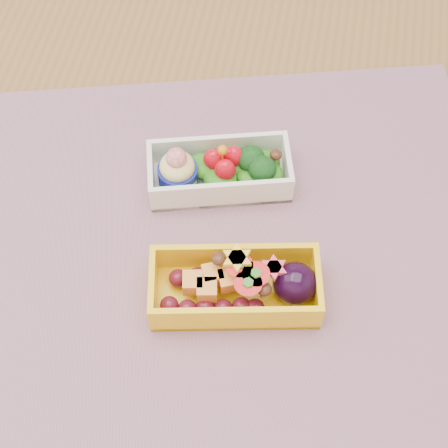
% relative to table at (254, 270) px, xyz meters
% --- Properties ---
extents(ground, '(3.00, 3.00, 0.00)m').
position_rel_table_xyz_m(ground, '(0.00, 0.00, -0.65)').
color(ground, olive).
extents(table, '(1.20, 0.80, 0.75)m').
position_rel_table_xyz_m(table, '(0.00, 0.00, 0.00)').
color(table, brown).
rests_on(table, ground).
extents(placemat, '(0.67, 0.58, 0.00)m').
position_rel_table_xyz_m(placemat, '(-0.04, -0.03, 0.10)').
color(placemat, '#A06E79').
rests_on(placemat, table).
extents(bento_white, '(0.16, 0.10, 0.06)m').
position_rel_table_xyz_m(bento_white, '(-0.05, 0.05, 0.12)').
color(bento_white, white).
rests_on(bento_white, placemat).
extents(bento_yellow, '(0.17, 0.10, 0.05)m').
position_rel_table_xyz_m(bento_yellow, '(-0.01, -0.08, 0.13)').
color(bento_yellow, yellow).
rests_on(bento_yellow, placemat).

